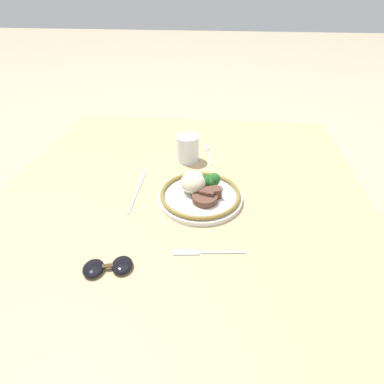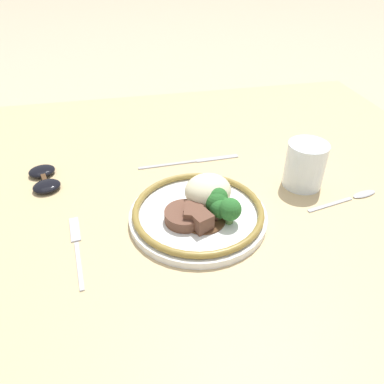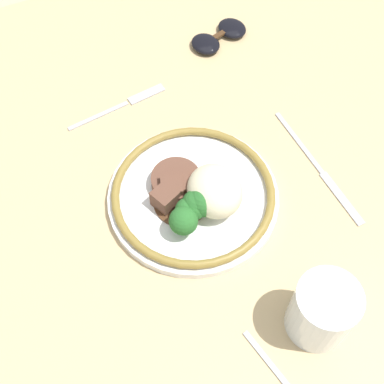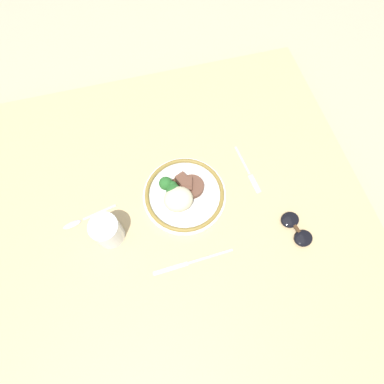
{
  "view_description": "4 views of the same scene",
  "coord_description": "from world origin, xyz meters",
  "px_view_note": "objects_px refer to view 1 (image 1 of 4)",
  "views": [
    {
      "loc": [
        -0.75,
        -0.11,
        0.56
      ],
      "look_at": [
        -0.04,
        -0.03,
        0.06
      ],
      "focal_mm": 28.0,
      "sensor_mm": 36.0,
      "label": 1
    },
    {
      "loc": [
        -0.16,
        -0.56,
        0.47
      ],
      "look_at": [
        -0.05,
        -0.03,
        0.08
      ],
      "focal_mm": 35.0,
      "sensor_mm": 36.0,
      "label": 2
    },
    {
      "loc": [
        0.31,
        -0.23,
        0.71
      ],
      "look_at": [
        -0.04,
        -0.06,
        0.08
      ],
      "focal_mm": 50.0,
      "sensor_mm": 36.0,
      "label": 3
    },
    {
      "loc": [
        0.02,
        0.28,
        0.87
      ],
      "look_at": [
        -0.07,
        -0.05,
        0.08
      ],
      "focal_mm": 28.0,
      "sensor_mm": 36.0,
      "label": 4
    }
  ],
  "objects_px": {
    "juice_glass": "(188,149)",
    "knife": "(138,189)",
    "fork": "(202,252)",
    "spoon": "(207,150)",
    "plate": "(201,192)",
    "sunglasses": "(108,267)"
  },
  "relations": [
    {
      "from": "spoon",
      "to": "plate",
      "type": "bearing_deg",
      "value": 168.47
    },
    {
      "from": "juice_glass",
      "to": "knife",
      "type": "bearing_deg",
      "value": 146.49
    },
    {
      "from": "knife",
      "to": "spoon",
      "type": "height_order",
      "value": "spoon"
    },
    {
      "from": "fork",
      "to": "sunglasses",
      "type": "bearing_deg",
      "value": 12.61
    },
    {
      "from": "knife",
      "to": "sunglasses",
      "type": "height_order",
      "value": "sunglasses"
    },
    {
      "from": "spoon",
      "to": "sunglasses",
      "type": "bearing_deg",
      "value": 151.54
    },
    {
      "from": "plate",
      "to": "sunglasses",
      "type": "relative_size",
      "value": 2.06
    },
    {
      "from": "sunglasses",
      "to": "juice_glass",
      "type": "bearing_deg",
      "value": -27.57
    },
    {
      "from": "sunglasses",
      "to": "spoon",
      "type": "bearing_deg",
      "value": -31.6
    },
    {
      "from": "juice_glass",
      "to": "knife",
      "type": "xyz_separation_m",
      "value": [
        -0.2,
        0.13,
        -0.04
      ]
    },
    {
      "from": "plate",
      "to": "sunglasses",
      "type": "height_order",
      "value": "plate"
    },
    {
      "from": "juice_glass",
      "to": "knife",
      "type": "distance_m",
      "value": 0.24
    },
    {
      "from": "knife",
      "to": "spoon",
      "type": "xyz_separation_m",
      "value": [
        0.28,
        -0.2,
        0.0
      ]
    },
    {
      "from": "knife",
      "to": "fork",
      "type": "bearing_deg",
      "value": -140.6
    },
    {
      "from": "plate",
      "to": "knife",
      "type": "bearing_deg",
      "value": 82.36
    },
    {
      "from": "fork",
      "to": "knife",
      "type": "distance_m",
      "value": 0.33
    },
    {
      "from": "fork",
      "to": "knife",
      "type": "xyz_separation_m",
      "value": [
        0.24,
        0.22,
        0.0
      ]
    },
    {
      "from": "plate",
      "to": "juice_glass",
      "type": "bearing_deg",
      "value": 16.09
    },
    {
      "from": "juice_glass",
      "to": "fork",
      "type": "xyz_separation_m",
      "value": [
        -0.44,
        -0.09,
        -0.04
      ]
    },
    {
      "from": "juice_glass",
      "to": "knife",
      "type": "relative_size",
      "value": 0.41
    },
    {
      "from": "juice_glass",
      "to": "fork",
      "type": "relative_size",
      "value": 0.53
    },
    {
      "from": "fork",
      "to": "sunglasses",
      "type": "xyz_separation_m",
      "value": [
        -0.07,
        0.2,
        0.01
      ]
    }
  ]
}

